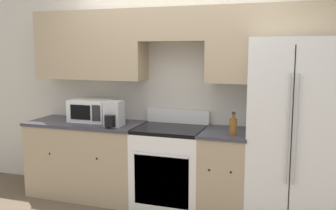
{
  "coord_description": "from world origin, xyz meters",
  "views": [
    {
      "loc": [
        1.29,
        -3.53,
        1.73
      ],
      "look_at": [
        -0.0,
        0.31,
        1.15
      ],
      "focal_mm": 40.0,
      "sensor_mm": 36.0,
      "label": 1
    }
  ],
  "objects": [
    {
      "name": "wall_back",
      "position": [
        -0.0,
        0.58,
        1.5
      ],
      "size": [
        8.0,
        0.39,
        2.6
      ],
      "color": "beige",
      "rests_on": "ground_plane"
    },
    {
      "name": "lower_cabinets_left",
      "position": [
        -1.03,
        0.31,
        0.45
      ],
      "size": [
        1.38,
        0.64,
        0.9
      ],
      "color": "tan",
      "rests_on": "ground_plane"
    },
    {
      "name": "lower_cabinets_right",
      "position": [
        0.64,
        0.31,
        0.45
      ],
      "size": [
        0.51,
        0.64,
        0.9
      ],
      "color": "tan",
      "rests_on": "ground_plane"
    },
    {
      "name": "oven_range",
      "position": [
        0.03,
        0.31,
        0.45
      ],
      "size": [
        0.75,
        0.65,
        1.06
      ],
      "color": "white",
      "rests_on": "ground_plane"
    },
    {
      "name": "refrigerator",
      "position": [
        1.3,
        0.38,
        0.93
      ],
      "size": [
        0.83,
        0.8,
        1.86
      ],
      "color": "white",
      "rests_on": "ground_plane"
    },
    {
      "name": "microwave",
      "position": [
        -1.0,
        0.38,
        1.03
      ],
      "size": [
        0.47,
        0.35,
        0.26
      ],
      "color": "white",
      "rests_on": "lower_cabinets_left"
    },
    {
      "name": "bottle",
      "position": [
        0.74,
        0.14,
        0.99
      ],
      "size": [
        0.08,
        0.08,
        0.24
      ],
      "color": "brown",
      "rests_on": "lower_cabinets_right"
    },
    {
      "name": "electric_kettle",
      "position": [
        -0.6,
        0.17,
        1.03
      ],
      "size": [
        0.19,
        0.25,
        0.28
      ],
      "color": "#B7B7BC",
      "rests_on": "lower_cabinets_left"
    }
  ]
}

